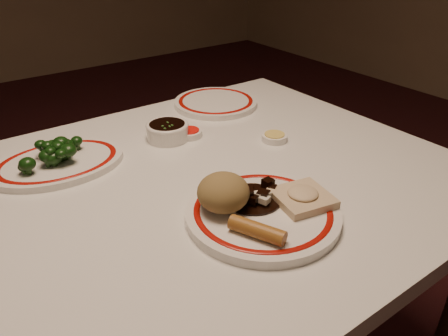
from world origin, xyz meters
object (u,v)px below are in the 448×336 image
stirfry_heap (252,195)px  broccoli_pile (55,151)px  soy_bowl (168,132)px  spring_roll (257,230)px  broccoli_plate (58,163)px  dining_table (185,220)px  fried_wonton (303,197)px  main_plate (263,213)px  rice_mound (223,192)px

stirfry_heap → broccoli_pile: size_ratio=0.70×
broccoli_pile → soy_bowl: size_ratio=1.49×
spring_roll → stirfry_heap: stirfry_heap is taller
broccoli_plate → broccoli_pile: (-0.00, -0.00, 0.03)m
spring_roll → broccoli_plate: (-0.18, 0.47, -0.02)m
broccoli_plate → dining_table: bearing=-51.2°
dining_table → broccoli_pile: 0.32m
broccoli_plate → soy_bowl: size_ratio=2.98×
fried_wonton → broccoli_pile: bearing=126.3°
main_plate → dining_table: bearing=106.9°
dining_table → stirfry_heap: stirfry_heap is taller
broccoli_plate → soy_bowl: bearing=-4.1°
stirfry_heap → broccoli_pile: broccoli_pile is taller
rice_mound → soy_bowl: (0.08, 0.35, -0.03)m
broccoli_plate → broccoli_pile: size_ratio=2.00×
rice_mound → stirfry_heap: bearing=-7.6°
soy_bowl → dining_table: bearing=-111.6°
spring_roll → broccoli_pile: broccoli_pile is taller
spring_roll → stirfry_heap: (0.07, 0.09, -0.00)m
rice_mound → soy_bowl: 0.36m
spring_roll → soy_bowl: (0.09, 0.45, -0.01)m
soy_bowl → broccoli_pile: bearing=176.8°
dining_table → broccoli_plate: (-0.18, 0.23, 0.10)m
rice_mound → dining_table: bearing=90.3°
dining_table → broccoli_pile: bearing=129.7°
fried_wonton → broccoli_pile: size_ratio=0.75×
broccoli_pile → soy_bowl: broccoli_pile is taller
main_plate → spring_roll: bearing=-137.5°
stirfry_heap → broccoli_pile: 0.45m
main_plate → stirfry_heap: (0.01, 0.04, 0.02)m
stirfry_heap → broccoli_plate: (-0.25, 0.38, -0.02)m
main_plate → rice_mound: bearing=141.0°
soy_bowl → stirfry_heap: bearing=-93.4°
dining_table → broccoli_plate: 0.31m
broccoli_pile → rice_mound: bearing=-62.9°
spring_roll → soy_bowl: size_ratio=0.95×
soy_bowl → spring_roll: bearing=-100.8°
spring_roll → fried_wonton: 0.14m
stirfry_heap → dining_table: bearing=112.7°
dining_table → fried_wonton: 0.28m
rice_mound → broccoli_plate: (-0.18, 0.37, -0.04)m
broccoli_plate → main_plate: bearing=-59.9°
rice_mound → stirfry_heap: rice_mound is taller
dining_table → soy_bowl: soy_bowl is taller
spring_roll → rice_mound: bearing=63.8°
spring_roll → broccoli_pile: size_ratio=0.63×
rice_mound → spring_roll: bearing=-92.1°
fried_wonton → stirfry_heap: (-0.07, 0.06, 0.00)m
rice_mound → spring_roll: rice_mound is taller
broccoli_pile → dining_table: bearing=-50.3°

